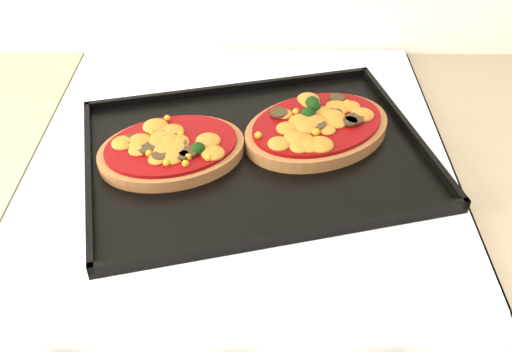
# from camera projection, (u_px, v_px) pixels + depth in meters

# --- Properties ---
(stove) EXTENTS (0.60, 0.60, 0.91)m
(stove) POSITION_uv_depth(u_px,v_px,m) (245.00, 331.00, 1.12)
(stove) COLOR silver
(stove) RESTS_ON floor
(baking_tray) EXTENTS (0.53, 0.44, 0.02)m
(baking_tray) POSITION_uv_depth(u_px,v_px,m) (256.00, 152.00, 0.79)
(baking_tray) COLOR black
(baking_tray) RESTS_ON stove
(pizza_left) EXTENTS (0.24, 0.20, 0.03)m
(pizza_left) POSITION_uv_depth(u_px,v_px,m) (172.00, 148.00, 0.78)
(pizza_left) COLOR #A16437
(pizza_left) RESTS_ON baking_tray
(pizza_right) EXTENTS (0.27, 0.24, 0.03)m
(pizza_right) POSITION_uv_depth(u_px,v_px,m) (317.00, 127.00, 0.82)
(pizza_right) COLOR #A16437
(pizza_right) RESTS_ON baking_tray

